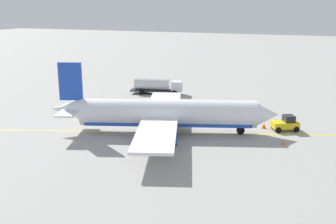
{
  "coord_description": "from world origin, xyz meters",
  "views": [
    {
      "loc": [
        19.58,
        -49.44,
        17.2
      ],
      "look_at": [
        0.0,
        0.0,
        3.0
      ],
      "focal_mm": 42.95,
      "sensor_mm": 36.0,
      "label": 1
    }
  ],
  "objects_px": {
    "pushback_tug": "(286,124)",
    "safety_cone_wingtip": "(283,143)",
    "fuel_tanker": "(157,85)",
    "airplane": "(164,114)",
    "safety_cone_nose": "(264,126)",
    "refueling_worker": "(158,99)"
  },
  "relations": [
    {
      "from": "pushback_tug",
      "to": "safety_cone_wingtip",
      "type": "relative_size",
      "value": 7.08
    },
    {
      "from": "fuel_tanker",
      "to": "pushback_tug",
      "type": "xyz_separation_m",
      "value": [
        26.4,
        -15.55,
        -0.72
      ]
    },
    {
      "from": "fuel_tanker",
      "to": "safety_cone_wingtip",
      "type": "height_order",
      "value": "fuel_tanker"
    },
    {
      "from": "airplane",
      "to": "pushback_tug",
      "type": "distance_m",
      "value": 17.24
    },
    {
      "from": "airplane",
      "to": "safety_cone_nose",
      "type": "height_order",
      "value": "airplane"
    },
    {
      "from": "pushback_tug",
      "to": "refueling_worker",
      "type": "distance_m",
      "value": 24.4
    },
    {
      "from": "refueling_worker",
      "to": "safety_cone_nose",
      "type": "relative_size",
      "value": 2.38
    },
    {
      "from": "airplane",
      "to": "fuel_tanker",
      "type": "bearing_deg",
      "value": 115.44
    },
    {
      "from": "safety_cone_wingtip",
      "to": "airplane",
      "type": "bearing_deg",
      "value": -176.4
    },
    {
      "from": "airplane",
      "to": "safety_cone_wingtip",
      "type": "height_order",
      "value": "airplane"
    },
    {
      "from": "refueling_worker",
      "to": "safety_cone_nose",
      "type": "xyz_separation_m",
      "value": [
        20.01,
        -8.29,
        -0.46
      ]
    },
    {
      "from": "fuel_tanker",
      "to": "pushback_tug",
      "type": "relative_size",
      "value": 2.56
    },
    {
      "from": "pushback_tug",
      "to": "safety_cone_wingtip",
      "type": "height_order",
      "value": "pushback_tug"
    },
    {
      "from": "pushback_tug",
      "to": "safety_cone_wingtip",
      "type": "xyz_separation_m",
      "value": [
        0.39,
        -6.34,
        -0.72
      ]
    },
    {
      "from": "refueling_worker",
      "to": "safety_cone_wingtip",
      "type": "distance_m",
      "value": 27.52
    },
    {
      "from": "pushback_tug",
      "to": "safety_cone_wingtip",
      "type": "distance_m",
      "value": 6.39
    },
    {
      "from": "pushback_tug",
      "to": "refueling_worker",
      "type": "xyz_separation_m",
      "value": [
        -22.99,
        8.17,
        -0.19
      ]
    },
    {
      "from": "pushback_tug",
      "to": "refueling_worker",
      "type": "relative_size",
      "value": 2.41
    },
    {
      "from": "fuel_tanker",
      "to": "pushback_tug",
      "type": "height_order",
      "value": "fuel_tanker"
    },
    {
      "from": "airplane",
      "to": "refueling_worker",
      "type": "relative_size",
      "value": 17.99
    },
    {
      "from": "safety_cone_wingtip",
      "to": "refueling_worker",
      "type": "bearing_deg",
      "value": 148.17
    },
    {
      "from": "airplane",
      "to": "fuel_tanker",
      "type": "distance_m",
      "value": 25.37
    }
  ]
}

